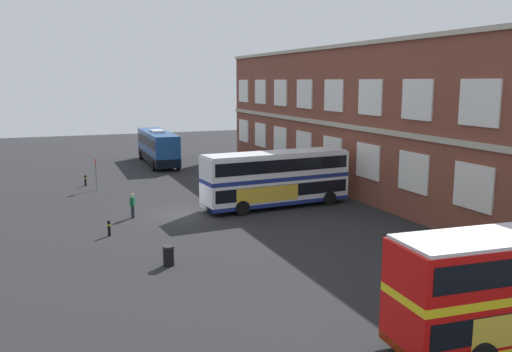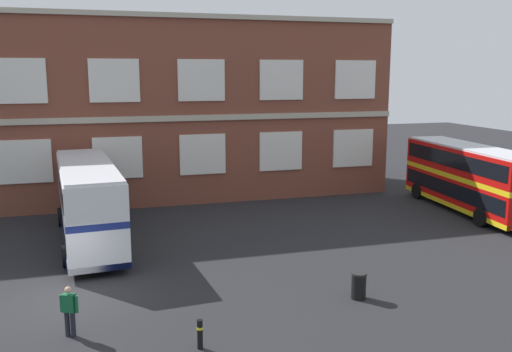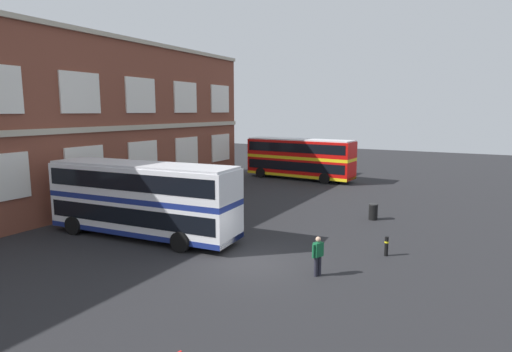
{
  "view_description": "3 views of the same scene",
  "coord_description": "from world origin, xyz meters",
  "px_view_note": "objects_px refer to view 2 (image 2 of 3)",
  "views": [
    {
      "loc": [
        36.07,
        -8.36,
        9.17
      ],
      "look_at": [
        4.62,
        4.09,
        3.19
      ],
      "focal_mm": 37.9,
      "sensor_mm": 36.0,
      "label": 1
    },
    {
      "loc": [
        1.0,
        -20.82,
        8.43
      ],
      "look_at": [
        8.37,
        4.3,
        3.55
      ],
      "focal_mm": 38.86,
      "sensor_mm": 36.0,
      "label": 2
    },
    {
      "loc": [
        -15.93,
        -8.81,
        6.85
      ],
      "look_at": [
        9.51,
        5.18,
        2.32
      ],
      "focal_mm": 29.32,
      "sensor_mm": 36.0,
      "label": 3
    }
  ],
  "objects_px": {
    "double_decker_middle": "(469,177)",
    "waiting_passenger": "(69,309)",
    "double_decker_near": "(88,201)",
    "safety_bollard_east": "(200,334)",
    "station_litter_bin": "(359,285)"
  },
  "relations": [
    {
      "from": "waiting_passenger",
      "to": "double_decker_near",
      "type": "bearing_deg",
      "value": 86.65
    },
    {
      "from": "double_decker_near",
      "to": "waiting_passenger",
      "type": "bearing_deg",
      "value": -93.35
    },
    {
      "from": "double_decker_middle",
      "to": "station_litter_bin",
      "type": "distance_m",
      "value": 16.43
    },
    {
      "from": "waiting_passenger",
      "to": "station_litter_bin",
      "type": "height_order",
      "value": "waiting_passenger"
    },
    {
      "from": "double_decker_near",
      "to": "double_decker_middle",
      "type": "bearing_deg",
      "value": 0.56
    },
    {
      "from": "double_decker_middle",
      "to": "waiting_passenger",
      "type": "height_order",
      "value": "double_decker_middle"
    },
    {
      "from": "double_decker_near",
      "to": "safety_bollard_east",
      "type": "relative_size",
      "value": 11.75
    },
    {
      "from": "safety_bollard_east",
      "to": "double_decker_middle",
      "type": "bearing_deg",
      "value": 33.3
    },
    {
      "from": "station_litter_bin",
      "to": "safety_bollard_east",
      "type": "distance_m",
      "value": 6.85
    },
    {
      "from": "double_decker_middle",
      "to": "waiting_passenger",
      "type": "relative_size",
      "value": 6.56
    },
    {
      "from": "double_decker_middle",
      "to": "waiting_passenger",
      "type": "distance_m",
      "value": 25.33
    },
    {
      "from": "waiting_passenger",
      "to": "safety_bollard_east",
      "type": "relative_size",
      "value": 1.79
    },
    {
      "from": "double_decker_middle",
      "to": "station_litter_bin",
      "type": "bearing_deg",
      "value": -140.51
    },
    {
      "from": "waiting_passenger",
      "to": "double_decker_middle",
      "type": "bearing_deg",
      "value": 24.63
    },
    {
      "from": "waiting_passenger",
      "to": "station_litter_bin",
      "type": "bearing_deg",
      "value": 0.84
    }
  ]
}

